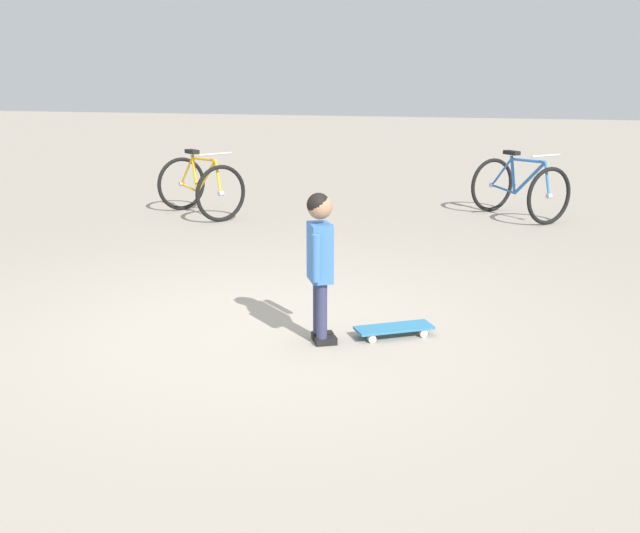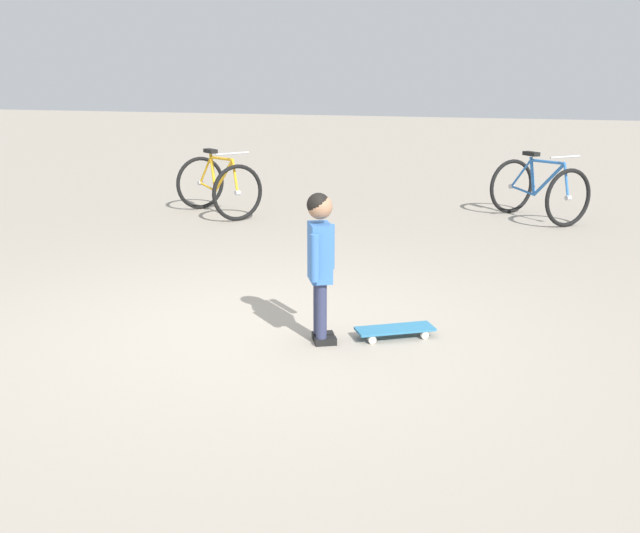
{
  "view_description": "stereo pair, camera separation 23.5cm",
  "coord_description": "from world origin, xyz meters",
  "px_view_note": "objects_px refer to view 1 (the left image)",
  "views": [
    {
      "loc": [
        -4.97,
        -1.69,
        1.87
      ],
      "look_at": [
        -0.08,
        -0.51,
        0.55
      ],
      "focal_mm": 42.55,
      "sensor_mm": 36.0,
      "label": 1
    },
    {
      "loc": [
        -4.91,
        -1.92,
        1.87
      ],
      "look_at": [
        -0.08,
        -0.51,
        0.55
      ],
      "focal_mm": 42.55,
      "sensor_mm": 36.0,
      "label": 2
    }
  ],
  "objects_px": {
    "child_person": "(320,251)",
    "skateboard": "(394,329)",
    "bicycle_near": "(200,187)",
    "bicycle_mid": "(519,188)"
  },
  "relations": [
    {
      "from": "skateboard",
      "to": "bicycle_mid",
      "type": "bearing_deg",
      "value": -10.82
    },
    {
      "from": "child_person",
      "to": "bicycle_near",
      "type": "distance_m",
      "value": 4.96
    },
    {
      "from": "bicycle_near",
      "to": "bicycle_mid",
      "type": "bearing_deg",
      "value": -78.5
    },
    {
      "from": "child_person",
      "to": "bicycle_near",
      "type": "relative_size",
      "value": 0.83
    },
    {
      "from": "child_person",
      "to": "bicycle_mid",
      "type": "distance_m",
      "value": 5.23
    },
    {
      "from": "bicycle_near",
      "to": "bicycle_mid",
      "type": "height_order",
      "value": "same"
    },
    {
      "from": "child_person",
      "to": "bicycle_near",
      "type": "bearing_deg",
      "value": 31.78
    },
    {
      "from": "child_person",
      "to": "bicycle_near",
      "type": "xyz_separation_m",
      "value": [
        4.21,
        2.61,
        -0.28
      ]
    },
    {
      "from": "child_person",
      "to": "skateboard",
      "type": "xyz_separation_m",
      "value": [
        0.24,
        -0.49,
        -0.6
      ]
    },
    {
      "from": "skateboard",
      "to": "bicycle_near",
      "type": "relative_size",
      "value": 0.45
    }
  ]
}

